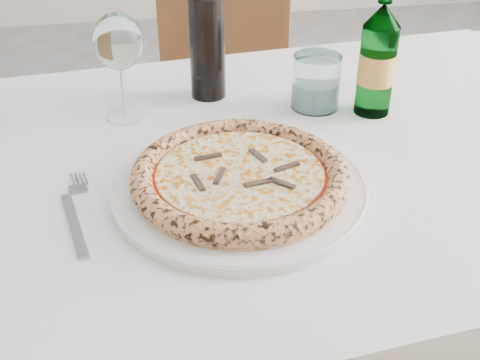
{
  "coord_description": "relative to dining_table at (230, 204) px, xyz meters",
  "views": [
    {
      "loc": [
        -0.31,
        -0.85,
        1.23
      ],
      "look_at": [
        -0.2,
        -0.15,
        0.78
      ],
      "focal_mm": 45.0,
      "sensor_mm": 36.0,
      "label": 1
    }
  ],
  "objects": [
    {
      "name": "beer_bottle",
      "position": [
        0.27,
        0.11,
        0.19
      ],
      "size": [
        0.06,
        0.06,
        0.24
      ],
      "color": "#2C8742",
      "rests_on": "dining_table"
    },
    {
      "name": "plate",
      "position": [
        -0.0,
        -0.1,
        0.1
      ],
      "size": [
        0.36,
        0.36,
        0.02
      ],
      "color": "white",
      "rests_on": "dining_table"
    },
    {
      "name": "chair_far",
      "position": [
        0.09,
        0.8,
        -0.13
      ],
      "size": [
        0.48,
        0.49,
        0.93
      ],
      "color": "brown",
      "rests_on": "floor"
    },
    {
      "name": "wine_glass",
      "position": [
        -0.16,
        0.17,
        0.22
      ],
      "size": [
        0.08,
        0.08,
        0.18
      ],
      "color": "silver",
      "rests_on": "dining_table"
    },
    {
      "name": "pizza",
      "position": [
        -0.0,
        -0.1,
        0.12
      ],
      "size": [
        0.31,
        0.31,
        0.03
      ],
      "color": "#ECC286",
      "rests_on": "plate"
    },
    {
      "name": "tumbler",
      "position": [
        0.18,
        0.15,
        0.13
      ],
      "size": [
        0.08,
        0.08,
        0.1
      ],
      "color": "white",
      "rests_on": "dining_table"
    },
    {
      "name": "wine_bottle",
      "position": [
        -0.0,
        0.23,
        0.2
      ],
      "size": [
        0.06,
        0.06,
        0.26
      ],
      "color": "black",
      "rests_on": "dining_table"
    },
    {
      "name": "fork",
      "position": [
        -0.23,
        -0.12,
        0.09
      ],
      "size": [
        0.05,
        0.21,
        0.0
      ],
      "color": "#8791A3",
      "rests_on": "dining_table"
    },
    {
      "name": "dining_table",
      "position": [
        0.0,
        0.0,
        0.0
      ],
      "size": [
        1.5,
        0.99,
        0.76
      ],
      "color": "brown",
      "rests_on": "floor"
    }
  ]
}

